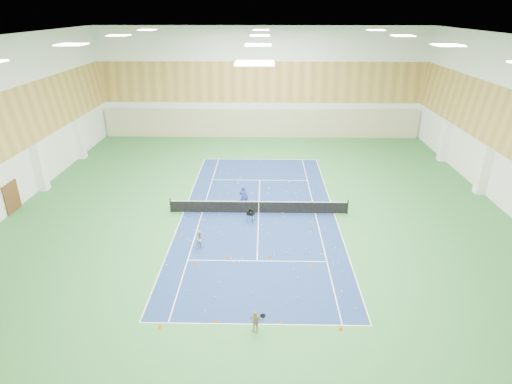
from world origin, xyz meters
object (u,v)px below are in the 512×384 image
Objects in this scene: tennis_net at (259,206)px; child_court at (200,240)px; coach at (244,198)px; ball_cart at (251,216)px; child_apron at (255,322)px.

child_court is at bearing -125.47° from tennis_net.
tennis_net is at bearing 170.67° from coach.
tennis_net is 1.49m from ball_cart.
tennis_net reaches higher than child_apron.
coach is 2.25× the size of ball_cart.
ball_cart is at bearing -110.67° from tennis_net.
child_apron is (0.02, -12.33, -0.00)m from tennis_net.
tennis_net is at bearing 90.80° from ball_cart.
ball_cart is (3.02, 3.59, -0.17)m from child_court.
tennis_net is at bearing 108.90° from child_apron.
ball_cart is (-0.52, -1.39, -0.13)m from tennis_net.
ball_cart is at bearing 126.29° from coach.
ball_cart is at bearing 111.65° from child_apron.
child_court is 1.41× the size of ball_cart.
tennis_net is 12.33m from child_apron.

